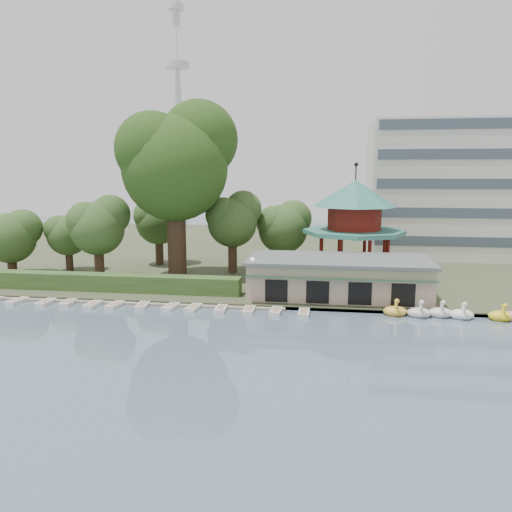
% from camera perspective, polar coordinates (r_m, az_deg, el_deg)
% --- Properties ---
extents(ground_plane, '(220.00, 220.00, 0.00)m').
position_cam_1_polar(ground_plane, '(33.08, -8.10, -13.78)').
color(ground_plane, slate).
rests_on(ground_plane, ground).
extents(shore, '(220.00, 70.00, 0.40)m').
position_cam_1_polar(shore, '(82.58, 1.97, 0.68)').
color(shore, '#424930').
rests_on(shore, ground).
extents(embankment, '(220.00, 0.60, 0.30)m').
position_cam_1_polar(embankment, '(48.95, -2.45, -5.69)').
color(embankment, gray).
rests_on(embankment, ground).
extents(dock, '(34.00, 1.60, 0.24)m').
position_cam_1_polar(dock, '(52.36, -15.54, -5.05)').
color(dock, gray).
rests_on(dock, ground).
extents(boathouse, '(18.60, 9.39, 3.90)m').
position_cam_1_polar(boathouse, '(52.20, 9.36, -2.33)').
color(boathouse, tan).
rests_on(boathouse, shore).
extents(pavilion, '(12.40, 12.40, 13.50)m').
position_cam_1_polar(pavilion, '(61.44, 11.18, 4.24)').
color(pavilion, tan).
rests_on(pavilion, shore).
extents(office_building, '(38.00, 18.00, 20.00)m').
position_cam_1_polar(office_building, '(81.75, 25.32, 6.39)').
color(office_building, silver).
rests_on(office_building, shore).
extents(broadcast_tower, '(8.00, 8.00, 96.00)m').
position_cam_1_polar(broadcast_tower, '(177.77, -8.86, 16.31)').
color(broadcast_tower, silver).
rests_on(broadcast_tower, ground).
extents(hedge, '(30.00, 2.00, 1.80)m').
position_cam_1_polar(hedge, '(56.23, -17.06, -2.88)').
color(hedge, '#385725').
rests_on(hedge, shore).
extents(lamp_post, '(0.36, 0.36, 4.28)m').
position_cam_1_polar(lamp_post, '(49.60, -0.41, -1.68)').
color(lamp_post, black).
rests_on(lamp_post, shore).
extents(big_tree, '(13.62, 12.69, 21.06)m').
position_cam_1_polar(big_tree, '(59.94, -9.07, 10.91)').
color(big_tree, '#3A281C').
rests_on(big_tree, shore).
extents(small_trees, '(40.00, 16.56, 10.33)m').
position_cam_1_polar(small_trees, '(64.67, -11.68, 3.48)').
color(small_trees, '#3A281C').
rests_on(small_trees, shore).
extents(swan_boats, '(12.47, 2.10, 1.92)m').
position_cam_1_polar(swan_boats, '(48.78, 21.77, -6.14)').
color(swan_boats, gold).
rests_on(swan_boats, ground).
extents(moored_rowboats, '(34.69, 2.71, 0.36)m').
position_cam_1_polar(moored_rowboats, '(50.38, -14.20, -5.50)').
color(moored_rowboats, silver).
rests_on(moored_rowboats, ground).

